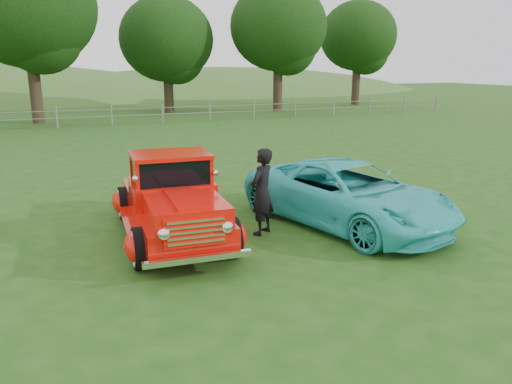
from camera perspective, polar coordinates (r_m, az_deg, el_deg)
name	(u,v)px	position (r m, az deg, el deg)	size (l,w,h in m)	color
ground	(250,251)	(9.66, -0.72, -6.79)	(140.00, 140.00, 0.00)	#1D4712
distant_hills	(45,130)	(68.32, -22.94, 6.50)	(116.00, 60.00, 18.00)	#385F23
fence_line	(111,115)	(30.69, -16.19, 8.43)	(48.00, 0.12, 1.20)	#6D685C
tree_near_west	(26,5)	(33.55, -24.77, 18.80)	(8.00, 8.00, 10.42)	#2E1F17
tree_near_east	(166,39)	(38.33, -10.20, 16.80)	(6.80, 6.80, 8.33)	#2E1F17
tree_mid_east	(278,27)	(39.05, 2.57, 18.32)	(7.20, 7.20, 9.44)	#2E1F17
tree_far_east	(358,36)	(46.03, 11.61, 17.06)	(6.60, 6.60, 8.86)	#2E1F17
red_pickup	(171,200)	(10.38, -9.65, -0.86)	(2.42, 5.07, 1.78)	black
teal_sedan	(347,194)	(11.22, 10.41, -0.22)	(2.34, 5.07, 1.41)	#31C6C3
man	(262,192)	(10.38, 0.69, 0.03)	(0.67, 0.44, 1.83)	black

